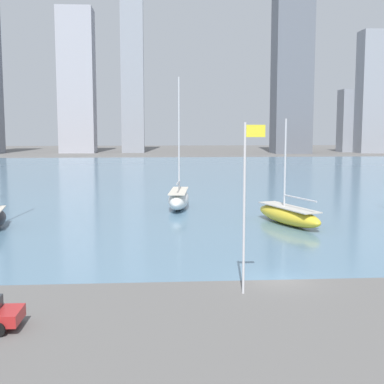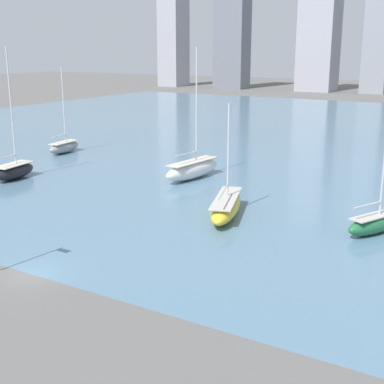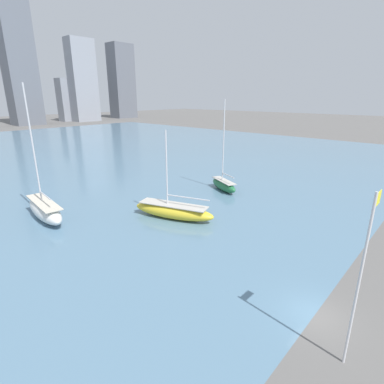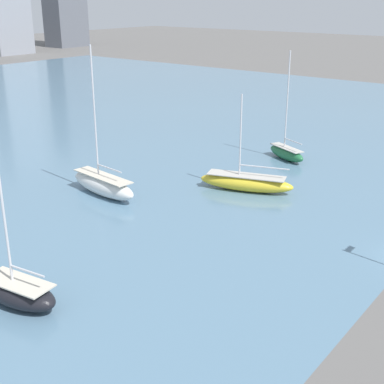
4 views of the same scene
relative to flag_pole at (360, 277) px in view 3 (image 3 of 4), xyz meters
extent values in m
plane|color=#605E5B|center=(2.68, 2.62, -5.50)|extent=(500.00, 500.00, 0.00)
cylinder|color=silver|center=(-0.07, 0.00, -0.47)|extent=(0.14, 0.14, 10.04)
cube|color=yellow|center=(0.55, 0.00, 4.05)|extent=(1.10, 0.03, 0.70)
cube|color=slate|center=(45.66, 167.08, 29.79)|extent=(13.57, 11.46, 70.58)
cube|color=#8E939E|center=(74.22, 175.27, 6.57)|extent=(14.01, 7.82, 24.12)
cube|color=#8E939E|center=(78.53, 167.00, 17.03)|extent=(14.55, 8.57, 45.06)
cube|color=slate|center=(111.34, 175.15, 17.89)|extent=(14.96, 10.72, 46.77)
ellipsoid|color=white|center=(-2.34, 33.33, -4.40)|extent=(3.47, 10.03, 2.18)
cube|color=beige|center=(-2.34, 33.33, -3.37)|extent=(2.84, 8.23, 0.10)
cube|color=#2D2D33|center=(-2.34, 33.33, -5.00)|extent=(0.36, 1.78, 0.98)
cylinder|color=silver|center=(-2.26, 34.06, 3.42)|extent=(0.18, 0.18, 13.48)
cylinder|color=silver|center=(-2.49, 32.09, -2.22)|extent=(0.60, 3.96, 0.14)
ellipsoid|color=#236B3D|center=(21.49, 24.14, -4.68)|extent=(4.38, 6.75, 1.63)
cube|color=#BCB7AD|center=(21.49, 24.14, -3.91)|extent=(3.59, 5.53, 0.10)
cube|color=#2D2D33|center=(21.49, 24.14, -5.12)|extent=(0.64, 1.15, 0.73)
cylinder|color=silver|center=(21.69, 24.59, 2.25)|extent=(0.18, 0.18, 12.21)
cylinder|color=silver|center=(20.97, 23.03, -2.76)|extent=(1.57, 3.19, 0.14)
ellipsoid|color=yellow|center=(8.18, 21.93, -4.59)|extent=(5.66, 10.62, 1.80)
cube|color=#BCB7AD|center=(8.18, 21.93, -3.74)|extent=(4.64, 8.71, 0.10)
cube|color=#2D2D33|center=(8.18, 21.93, -5.09)|extent=(0.76, 1.82, 0.81)
cylinder|color=silver|center=(7.93, 22.67, 0.70)|extent=(0.18, 0.18, 8.79)
cylinder|color=silver|center=(8.80, 20.10, -2.59)|extent=(1.89, 5.18, 0.14)
camera|label=1|loc=(-5.24, -30.31, 4.28)|focal=50.00mm
camera|label=2|loc=(30.44, -21.54, 9.98)|focal=50.00mm
camera|label=3|loc=(-15.46, -2.44, 8.73)|focal=28.00mm
camera|label=4|loc=(-39.11, -7.24, 14.74)|focal=50.00mm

